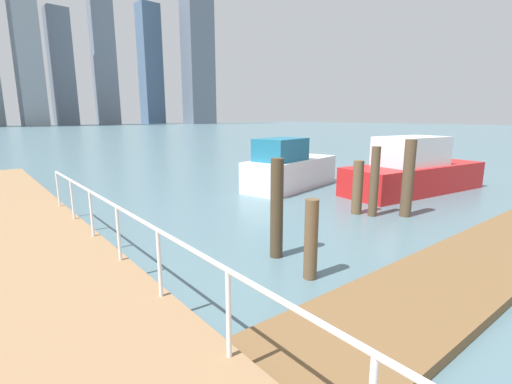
% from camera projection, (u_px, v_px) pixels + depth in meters
% --- Properties ---
extents(ground_plane, '(300.00, 300.00, 0.00)m').
position_uv_depth(ground_plane, '(155.00, 202.00, 13.32)').
color(ground_plane, slate).
extents(floating_dock, '(13.42, 2.00, 0.18)m').
position_uv_depth(floating_dock, '(485.00, 259.00, 7.78)').
color(floating_dock, brown).
rests_on(floating_dock, ground_plane).
extents(dock_piling_0, '(0.32, 0.32, 1.72)m').
position_uv_depth(dock_piling_0, '(358.00, 187.00, 11.57)').
color(dock_piling_0, brown).
rests_on(dock_piling_0, ground_plane).
extents(dock_piling_1, '(0.26, 0.26, 1.57)m').
position_uv_depth(dock_piling_1, '(311.00, 239.00, 6.90)').
color(dock_piling_1, brown).
rests_on(dock_piling_1, ground_plane).
extents(dock_piling_2, '(0.28, 0.28, 2.21)m').
position_uv_depth(dock_piling_2, '(277.00, 209.00, 7.92)').
color(dock_piling_2, '#473826').
rests_on(dock_piling_2, ground_plane).
extents(dock_piling_4, '(0.27, 0.27, 2.19)m').
position_uv_depth(dock_piling_4, '(374.00, 182.00, 11.26)').
color(dock_piling_4, brown).
rests_on(dock_piling_4, ground_plane).
extents(dock_piling_5, '(0.34, 0.34, 2.40)m').
position_uv_depth(dock_piling_5, '(408.00, 179.00, 11.20)').
color(dock_piling_5, brown).
rests_on(dock_piling_5, ground_plane).
extents(moored_boat_1, '(6.93, 2.94, 2.29)m').
position_uv_depth(moored_boat_1, '(413.00, 171.00, 14.96)').
color(moored_boat_1, red).
rests_on(moored_boat_1, ground_plane).
extents(moored_boat_2, '(5.20, 2.89, 2.19)m').
position_uv_depth(moored_boat_2, '(289.00, 169.00, 15.74)').
color(moored_boat_2, white).
rests_on(moored_boat_2, ground_plane).
extents(skyline_tower_3, '(7.55, 6.68, 73.98)m').
position_uv_depth(skyline_tower_3, '(21.00, 2.00, 109.83)').
color(skyline_tower_3, '#8C939E').
rests_on(skyline_tower_3, ground_plane).
extents(skyline_tower_4, '(7.50, 7.11, 39.95)m').
position_uv_depth(skyline_tower_4, '(61.00, 68.00, 129.03)').
color(skyline_tower_4, slate).
rests_on(skyline_tower_4, ground_plane).
extents(skyline_tower_5, '(8.31, 6.60, 55.09)m').
position_uv_depth(skyline_tower_5, '(103.00, 52.00, 140.15)').
color(skyline_tower_5, slate).
rests_on(skyline_tower_5, ground_plane).
extents(skyline_tower_6, '(9.04, 7.90, 50.23)m').
position_uv_depth(skyline_tower_6, '(150.00, 65.00, 159.19)').
color(skyline_tower_6, slate).
rests_on(skyline_tower_6, ground_plane).
extents(skyline_tower_7, '(11.42, 11.32, 57.41)m').
position_uv_depth(skyline_tower_7, '(198.00, 53.00, 150.18)').
color(skyline_tower_7, slate).
rests_on(skyline_tower_7, ground_plane).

